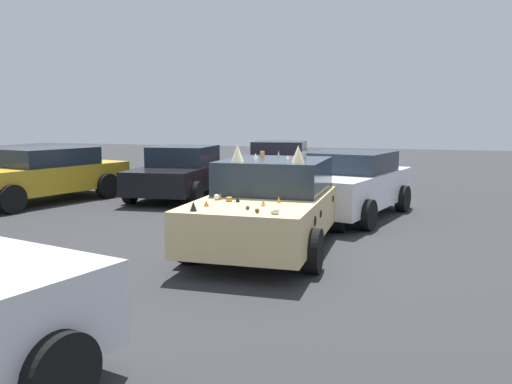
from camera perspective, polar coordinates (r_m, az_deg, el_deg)
The scene contains 6 objects.
ground_plane at distance 9.04m, azimuth 1.81°, elevation -5.74°, with size 60.00×60.00×0.00m, color #2D2D30.
art_car_decorated at distance 8.93m, azimuth 1.88°, elevation -1.23°, with size 4.59×2.21×1.72m.
parked_sedan_behind_left at distance 14.59m, azimuth -8.07°, elevation 2.12°, with size 4.11×2.26×1.37m.
parked_sedan_row_back_center at distance 16.85m, azimuth 2.42°, elevation 3.02°, with size 4.17×2.38×1.40m.
parked_sedan_near_left at distance 14.68m, azimuth -21.99°, elevation 1.78°, with size 4.81×2.83×1.38m.
parked_sedan_behind_right at distance 11.80m, azimuth 9.70°, elevation 0.87°, with size 4.21×2.65×1.40m.
Camera 1 is at (-8.43, -2.49, 2.13)m, focal length 37.39 mm.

